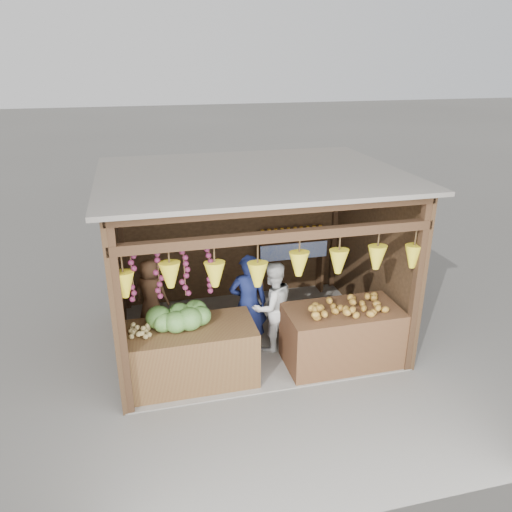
{
  "coord_description": "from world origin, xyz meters",
  "views": [
    {
      "loc": [
        -1.62,
        -6.8,
        4.21
      ],
      "look_at": [
        0.04,
        -0.1,
        1.41
      ],
      "focal_mm": 35.0,
      "sensor_mm": 36.0,
      "label": 1
    }
  ],
  "objects_px": {
    "counter_left": "(191,355)",
    "woman_standing": "(272,307)",
    "counter_right": "(341,336)",
    "vendor_seated": "(151,293)",
    "man_standing": "(248,304)"
  },
  "relations": [
    {
      "from": "counter_left",
      "to": "woman_standing",
      "type": "relative_size",
      "value": 1.24
    },
    {
      "from": "counter_right",
      "to": "woman_standing",
      "type": "height_order",
      "value": "woman_standing"
    },
    {
      "from": "vendor_seated",
      "to": "man_standing",
      "type": "bearing_deg",
      "value": -174.75
    },
    {
      "from": "counter_left",
      "to": "man_standing",
      "type": "bearing_deg",
      "value": 31.81
    },
    {
      "from": "woman_standing",
      "to": "vendor_seated",
      "type": "xyz_separation_m",
      "value": [
        -1.74,
        0.67,
        0.11
      ]
    },
    {
      "from": "counter_right",
      "to": "man_standing",
      "type": "relative_size",
      "value": 1.04
    },
    {
      "from": "counter_right",
      "to": "man_standing",
      "type": "height_order",
      "value": "man_standing"
    },
    {
      "from": "woman_standing",
      "to": "man_standing",
      "type": "bearing_deg",
      "value": -24.78
    },
    {
      "from": "man_standing",
      "to": "woman_standing",
      "type": "bearing_deg",
      "value": 177.62
    },
    {
      "from": "counter_left",
      "to": "man_standing",
      "type": "distance_m",
      "value": 1.17
    },
    {
      "from": "counter_left",
      "to": "vendor_seated",
      "type": "relative_size",
      "value": 1.6
    },
    {
      "from": "counter_left",
      "to": "woman_standing",
      "type": "distance_m",
      "value": 1.44
    },
    {
      "from": "counter_left",
      "to": "man_standing",
      "type": "xyz_separation_m",
      "value": [
        0.94,
        0.59,
        0.36
      ]
    },
    {
      "from": "counter_right",
      "to": "vendor_seated",
      "type": "bearing_deg",
      "value": 153.72
    },
    {
      "from": "man_standing",
      "to": "counter_left",
      "type": "bearing_deg",
      "value": 36.71
    }
  ]
}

